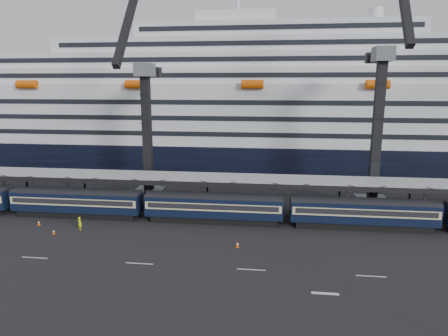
{
  "coord_description": "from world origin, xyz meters",
  "views": [
    {
      "loc": [
        -0.19,
        -42.33,
        18.83
      ],
      "look_at": [
        -6.56,
        10.0,
        7.74
      ],
      "focal_mm": 32.0,
      "sensor_mm": 36.0,
      "label": 1
    }
  ],
  "objects": [
    {
      "name": "traffic_cone_c",
      "position": [
        -27.71,
        2.99,
        0.33
      ],
      "size": [
        0.34,
        0.34,
        0.67
      ],
      "color": "#D64D06",
      "rests_on": "ground"
    },
    {
      "name": "canopy",
      "position": [
        0.0,
        14.0,
        5.25
      ],
      "size": [
        130.0,
        6.25,
        5.53
      ],
      "color": "gray",
      "rests_on": "ground"
    },
    {
      "name": "cruise_ship",
      "position": [
        -1.08,
        45.99,
        12.34
      ],
      "size": [
        214.09,
        28.84,
        34.0
      ],
      "color": "black",
      "rests_on": "ground"
    },
    {
      "name": "train",
      "position": [
        -4.65,
        10.0,
        2.2
      ],
      "size": [
        133.05,
        3.0,
        4.05
      ],
      "color": "black",
      "rests_on": "ground"
    },
    {
      "name": "ground",
      "position": [
        0.0,
        0.0,
        0.0
      ],
      "size": [
        260.0,
        260.0,
        0.0
      ],
      "primitive_type": "plane",
      "color": "black",
      "rests_on": "ground"
    },
    {
      "name": "lane_markings",
      "position": [
        8.15,
        -5.23,
        0.01
      ],
      "size": [
        111.0,
        4.27,
        0.02
      ],
      "color": "beige",
      "rests_on": "ground"
    },
    {
      "name": "traffic_cone_b",
      "position": [
        -31.5,
        5.86,
        0.36
      ],
      "size": [
        0.36,
        0.36,
        0.72
      ],
      "color": "#D64D06",
      "rests_on": "ground"
    },
    {
      "name": "crane_dark_mid",
      "position": [
        15.0,
        17.59,
        13.36
      ],
      "size": [
        4.5,
        18.24,
        39.64
      ],
      "color": "#4D5054",
      "rests_on": "ground"
    },
    {
      "name": "crane_dark_near",
      "position": [
        -20.0,
        18.59,
        11.93
      ],
      "size": [
        4.5,
        17.75,
        35.08
      ],
      "color": "#4D5054",
      "rests_on": "ground"
    },
    {
      "name": "worker",
      "position": [
        -25.05,
        4.81,
        0.9
      ],
      "size": [
        0.78,
        0.69,
        1.79
      ],
      "primitive_type": "imported",
      "rotation": [
        0.0,
        0.0,
        2.65
      ],
      "color": "#DAEC0C",
      "rests_on": "ground"
    },
    {
      "name": "traffic_cone_d",
      "position": [
        -3.94,
        1.6,
        0.38
      ],
      "size": [
        0.38,
        0.38,
        0.77
      ],
      "color": "#D64D06",
      "rests_on": "ground"
    }
  ]
}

